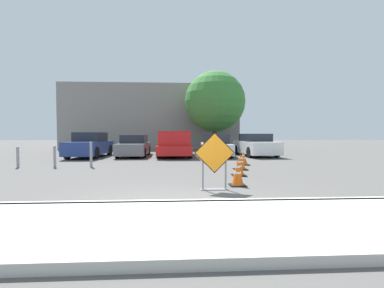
{
  "coord_description": "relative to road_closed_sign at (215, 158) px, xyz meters",
  "views": [
    {
      "loc": [
        0.23,
        -4.93,
        1.43
      ],
      "look_at": [
        0.96,
        8.47,
        0.91
      ],
      "focal_mm": 24.0,
      "sensor_mm": 36.0,
      "label": 1
    }
  ],
  "objects": [
    {
      "name": "traffic_cone_third",
      "position": [
        1.59,
        3.71,
        -0.51
      ],
      "size": [
        0.53,
        0.53,
        0.63
      ],
      "color": "black",
      "rests_on": "ground_plane"
    },
    {
      "name": "sidewalk_strip",
      "position": [
        -1.15,
        -2.69,
        -0.74
      ],
      "size": [
        27.44,
        2.35,
        0.14
      ],
      "color": "beige",
      "rests_on": "ground_plane"
    },
    {
      "name": "bollard_nearest",
      "position": [
        -4.69,
        4.86,
        -0.23
      ],
      "size": [
        0.12,
        0.12,
        1.11
      ],
      "color": "gray",
      "rests_on": "ground_plane"
    },
    {
      "name": "parked_car_fourth",
      "position": [
        4.15,
        10.11,
        -0.13
      ],
      "size": [
        2.14,
        4.23,
        1.46
      ],
      "rotation": [
        0.0,
        0.0,
        3.21
      ],
      "color": "white",
      "rests_on": "ground_plane"
    },
    {
      "name": "road_closed_sign",
      "position": [
        0.0,
        0.0,
        0.0
      ],
      "size": [
        1.04,
        0.2,
        1.47
      ],
      "color": "black",
      "rests_on": "ground_plane"
    },
    {
      "name": "parked_car_third",
      "position": [
        1.52,
        10.13,
        -0.16
      ],
      "size": [
        2.14,
        4.79,
        1.42
      ],
      "rotation": [
        0.0,
        0.0,
        3.07
      ],
      "color": "silver",
      "rests_on": "ground_plane"
    },
    {
      "name": "parked_car_second",
      "position": [
        -3.76,
        10.32,
        -0.18
      ],
      "size": [
        1.83,
        4.39,
        1.37
      ],
      "rotation": [
        0.0,
        0.0,
        3.16
      ],
      "color": "slate",
      "rests_on": "ground_plane"
    },
    {
      "name": "bollard_second",
      "position": [
        -6.23,
        4.86,
        -0.32
      ],
      "size": [
        0.12,
        0.12,
        0.94
      ],
      "color": "gray",
      "rests_on": "ground_plane"
    },
    {
      "name": "curb_lip",
      "position": [
        -1.15,
        -1.52,
        -0.74
      ],
      "size": [
        27.44,
        0.2,
        0.14
      ],
      "color": "beige",
      "rests_on": "ground_plane"
    },
    {
      "name": "ground_plane",
      "position": [
        -1.15,
        8.48,
        -0.81
      ],
      "size": [
        96.0,
        96.0,
        0.0
      ],
      "primitive_type": "plane",
      "color": "#565451"
    },
    {
      "name": "pickup_truck",
      "position": [
        -1.13,
        9.95,
        -0.09
      ],
      "size": [
        2.13,
        5.28,
        1.61
      ],
      "rotation": [
        0.0,
        0.0,
        3.13
      ],
      "color": "red",
      "rests_on": "ground_plane"
    },
    {
      "name": "traffic_cone_nearest",
      "position": [
        0.72,
        0.51,
        -0.46
      ],
      "size": [
        0.44,
        0.44,
        0.72
      ],
      "color": "black",
      "rests_on": "ground_plane"
    },
    {
      "name": "building_facade_backdrop",
      "position": [
        -3.58,
        20.62,
        2.34
      ],
      "size": [
        17.26,
        5.0,
        6.31
      ],
      "color": "gray",
      "rests_on": "ground_plane"
    },
    {
      "name": "street_tree_behind_lot",
      "position": [
        2.28,
        15.76,
        3.44
      ],
      "size": [
        5.21,
        5.21,
        6.86
      ],
      "color": "#513823",
      "rests_on": "ground_plane"
    },
    {
      "name": "traffic_cone_second",
      "position": [
        1.16,
        2.22,
        -0.5
      ],
      "size": [
        0.47,
        0.47,
        0.65
      ],
      "color": "black",
      "rests_on": "ground_plane"
    },
    {
      "name": "bollard_third",
      "position": [
        -7.76,
        4.86,
        -0.34
      ],
      "size": [
        0.12,
        0.12,
        0.9
      ],
      "color": "gray",
      "rests_on": "ground_plane"
    },
    {
      "name": "parked_car_nearest",
      "position": [
        -6.4,
        9.84,
        -0.09
      ],
      "size": [
        1.9,
        4.36,
        1.54
      ],
      "rotation": [
        0.0,
        0.0,
        3.12
      ],
      "color": "navy",
      "rests_on": "ground_plane"
    },
    {
      "name": "traffic_cone_fourth",
      "position": [
        2.1,
        5.25,
        -0.52
      ],
      "size": [
        0.54,
        0.54,
        0.61
      ],
      "color": "black",
      "rests_on": "ground_plane"
    }
  ]
}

